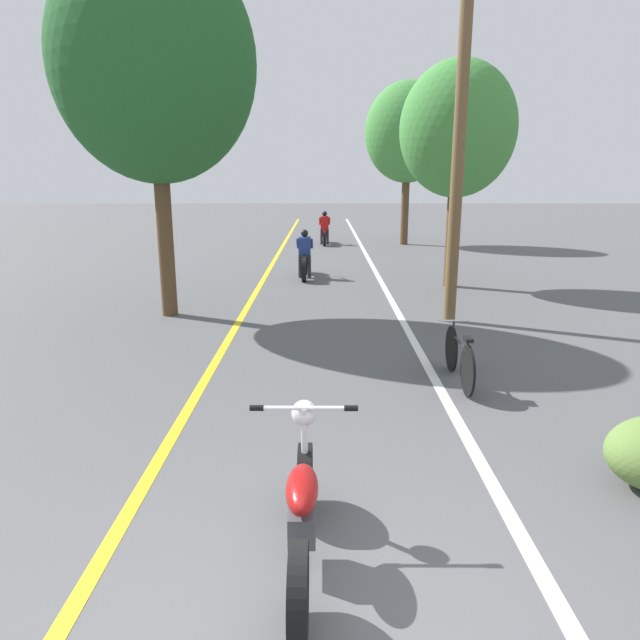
{
  "coord_description": "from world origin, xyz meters",
  "views": [
    {
      "loc": [
        -0.0,
        -2.92,
        2.85
      ],
      "look_at": [
        -0.05,
        4.8,
        0.9
      ],
      "focal_mm": 32.0,
      "sensor_mm": 36.0,
      "label": 1
    }
  ],
  "objects_px": {
    "motorcycle_rider_lead": "(305,260)",
    "roadside_tree_right_near": "(458,130)",
    "utility_pole": "(460,127)",
    "motorcycle_foreground": "(303,509)",
    "roadside_tree_right_far": "(408,133)",
    "motorcycle_rider_far": "(325,232)",
    "bicycle_parked": "(460,358)",
    "roadside_tree_left": "(154,64)"
  },
  "relations": [
    {
      "from": "utility_pole",
      "to": "motorcycle_rider_far",
      "type": "height_order",
      "value": "utility_pole"
    },
    {
      "from": "motorcycle_rider_far",
      "to": "bicycle_parked",
      "type": "height_order",
      "value": "motorcycle_rider_far"
    },
    {
      "from": "motorcycle_rider_lead",
      "to": "roadside_tree_right_near",
      "type": "bearing_deg",
      "value": -19.05
    },
    {
      "from": "utility_pole",
      "to": "motorcycle_foreground",
      "type": "relative_size",
      "value": 3.65
    },
    {
      "from": "bicycle_parked",
      "to": "motorcycle_rider_far",
      "type": "bearing_deg",
      "value": 96.23
    },
    {
      "from": "roadside_tree_right_far",
      "to": "motorcycle_rider_lead",
      "type": "bearing_deg",
      "value": -115.7
    },
    {
      "from": "roadside_tree_right_far",
      "to": "bicycle_parked",
      "type": "relative_size",
      "value": 3.94
    },
    {
      "from": "roadside_tree_right_far",
      "to": "roadside_tree_left",
      "type": "height_order",
      "value": "roadside_tree_left"
    },
    {
      "from": "roadside_tree_left",
      "to": "motorcycle_rider_lead",
      "type": "distance_m",
      "value": 6.94
    },
    {
      "from": "roadside_tree_left",
      "to": "bicycle_parked",
      "type": "xyz_separation_m",
      "value": [
        5.16,
        -4.06,
        -4.57
      ]
    },
    {
      "from": "motorcycle_rider_far",
      "to": "roadside_tree_right_far",
      "type": "bearing_deg",
      "value": -0.43
    },
    {
      "from": "motorcycle_rider_lead",
      "to": "bicycle_parked",
      "type": "xyz_separation_m",
      "value": [
        2.45,
        -8.68,
        -0.15
      ]
    },
    {
      "from": "motorcycle_foreground",
      "to": "motorcycle_rider_far",
      "type": "xyz_separation_m",
      "value": [
        0.21,
        20.95,
        0.09
      ]
    },
    {
      "from": "bicycle_parked",
      "to": "motorcycle_foreground",
      "type": "bearing_deg",
      "value": -118.06
    },
    {
      "from": "roadside_tree_left",
      "to": "motorcycle_rider_far",
      "type": "relative_size",
      "value": 3.6
    },
    {
      "from": "roadside_tree_right_near",
      "to": "bicycle_parked",
      "type": "bearing_deg",
      "value": -101.16
    },
    {
      "from": "roadside_tree_right_far",
      "to": "motorcycle_rider_far",
      "type": "xyz_separation_m",
      "value": [
        -3.42,
        0.03,
        -4.06
      ]
    },
    {
      "from": "motorcycle_rider_lead",
      "to": "motorcycle_rider_far",
      "type": "bearing_deg",
      "value": 85.95
    },
    {
      "from": "motorcycle_rider_far",
      "to": "roadside_tree_right_near",
      "type": "bearing_deg",
      "value": -71.2
    },
    {
      "from": "roadside_tree_right_near",
      "to": "motorcycle_rider_far",
      "type": "distance_m",
      "value": 10.83
    },
    {
      "from": "utility_pole",
      "to": "motorcycle_foreground",
      "type": "height_order",
      "value": "utility_pole"
    },
    {
      "from": "roadside_tree_left",
      "to": "motorcycle_rider_far",
      "type": "height_order",
      "value": "roadside_tree_left"
    },
    {
      "from": "utility_pole",
      "to": "roadside_tree_right_far",
      "type": "distance_m",
      "value": 13.52
    },
    {
      "from": "motorcycle_rider_far",
      "to": "bicycle_parked",
      "type": "distance_m",
      "value": 17.16
    },
    {
      "from": "roadside_tree_right_near",
      "to": "utility_pole",
      "type": "bearing_deg",
      "value": -102.13
    },
    {
      "from": "motorcycle_foreground",
      "to": "bicycle_parked",
      "type": "distance_m",
      "value": 4.41
    },
    {
      "from": "motorcycle_rider_far",
      "to": "utility_pole",
      "type": "bearing_deg",
      "value": -79.5
    },
    {
      "from": "roadside_tree_left",
      "to": "utility_pole",
      "type": "bearing_deg",
      "value": -4.88
    },
    {
      "from": "utility_pole",
      "to": "motorcycle_foreground",
      "type": "distance_m",
      "value": 8.6
    },
    {
      "from": "utility_pole",
      "to": "motorcycle_rider_far",
      "type": "xyz_separation_m",
      "value": [
        -2.5,
        13.49,
        -3.21
      ]
    },
    {
      "from": "motorcycle_rider_far",
      "to": "bicycle_parked",
      "type": "xyz_separation_m",
      "value": [
        1.86,
        -17.05,
        -0.16
      ]
    },
    {
      "from": "bicycle_parked",
      "to": "roadside_tree_right_near",
      "type": "bearing_deg",
      "value": 78.84
    },
    {
      "from": "motorcycle_foreground",
      "to": "roadside_tree_right_far",
      "type": "bearing_deg",
      "value": 80.13
    },
    {
      "from": "motorcycle_foreground",
      "to": "motorcycle_rider_far",
      "type": "relative_size",
      "value": 1.0
    },
    {
      "from": "roadside_tree_right_far",
      "to": "motorcycle_rider_lead",
      "type": "height_order",
      "value": "roadside_tree_right_far"
    },
    {
      "from": "utility_pole",
      "to": "roadside_tree_left",
      "type": "bearing_deg",
      "value": 175.12
    },
    {
      "from": "motorcycle_rider_lead",
      "to": "motorcycle_rider_far",
      "type": "distance_m",
      "value": 8.39
    },
    {
      "from": "roadside_tree_right_near",
      "to": "motorcycle_rider_lead",
      "type": "relative_size",
      "value": 2.75
    },
    {
      "from": "roadside_tree_right_near",
      "to": "roadside_tree_right_far",
      "type": "xyz_separation_m",
      "value": [
        0.12,
        9.69,
        0.63
      ]
    },
    {
      "from": "roadside_tree_right_near",
      "to": "motorcycle_rider_far",
      "type": "height_order",
      "value": "roadside_tree_right_near"
    },
    {
      "from": "utility_pole",
      "to": "motorcycle_rider_lead",
      "type": "bearing_deg",
      "value": 121.16
    },
    {
      "from": "utility_pole",
      "to": "motorcycle_rider_lead",
      "type": "height_order",
      "value": "utility_pole"
    }
  ]
}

